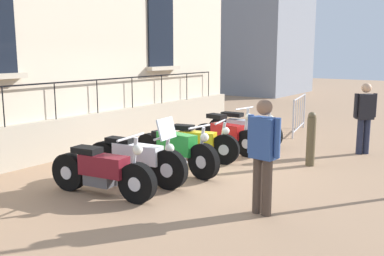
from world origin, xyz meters
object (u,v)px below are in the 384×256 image
(motorcycle_yellow, at_px, (196,143))
(crowd_barrier, at_px, (299,113))
(motorcycle_silver, at_px, (244,129))
(motorcycle_maroon, at_px, (102,172))
(motorcycle_red, at_px, (226,135))
(pedestrian_standing, at_px, (263,150))
(bollard, at_px, (311,139))
(pedestrian_walking, at_px, (365,114))
(motorcycle_white, at_px, (136,160))
(motorcycle_green, at_px, (175,150))

(motorcycle_yellow, xyz_separation_m, crowd_barrier, (0.51, 4.42, 0.17))
(motorcycle_silver, height_order, crowd_barrier, crowd_barrier)
(motorcycle_maroon, bearing_deg, motorcycle_silver, 89.85)
(motorcycle_red, height_order, pedestrian_standing, pedestrian_standing)
(bollard, bearing_deg, pedestrian_walking, 70.88)
(bollard, bearing_deg, pedestrian_standing, -82.24)
(motorcycle_white, height_order, motorcycle_green, motorcycle_white)
(motorcycle_yellow, height_order, crowd_barrier, crowd_barrier)
(motorcycle_white, xyz_separation_m, pedestrian_walking, (2.66, 4.67, 0.48))
(motorcycle_maroon, relative_size, motorcycle_white, 0.96)
(motorcycle_green, distance_m, motorcycle_red, 1.98)
(crowd_barrier, bearing_deg, motorcycle_yellow, -96.61)
(pedestrian_standing, bearing_deg, pedestrian_walking, 87.78)
(motorcycle_maroon, height_order, pedestrian_walking, pedestrian_walking)
(bollard, bearing_deg, crowd_barrier, 115.47)
(motorcycle_white, relative_size, crowd_barrier, 1.11)
(motorcycle_maroon, distance_m, motorcycle_red, 3.80)
(crowd_barrier, xyz_separation_m, pedestrian_walking, (2.19, -1.65, 0.34))
(motorcycle_green, distance_m, motorcycle_yellow, 0.93)
(motorcycle_silver, height_order, bollard, bollard)
(motorcycle_green, distance_m, pedestrian_standing, 2.63)
(motorcycle_red, xyz_separation_m, pedestrian_walking, (2.60, 1.71, 0.49))
(motorcycle_silver, relative_size, bollard, 1.80)
(motorcycle_maroon, bearing_deg, motorcycle_white, 92.73)
(motorcycle_green, relative_size, crowd_barrier, 1.15)
(motorcycle_green, height_order, pedestrian_walking, pedestrian_walking)
(motorcycle_red, distance_m, motorcycle_silver, 0.87)
(motorcycle_maroon, xyz_separation_m, motorcycle_red, (0.02, 3.80, 0.01))
(motorcycle_yellow, distance_m, crowd_barrier, 4.45)
(motorcycle_silver, xyz_separation_m, bollard, (2.02, -0.87, 0.15))
(motorcycle_white, height_order, motorcycle_red, motorcycle_white)
(motorcycle_green, distance_m, pedestrian_walking, 4.51)
(motorcycle_yellow, xyz_separation_m, pedestrian_standing, (2.52, -1.95, 0.54))
(motorcycle_silver, bearing_deg, pedestrian_walking, 17.78)
(motorcycle_silver, bearing_deg, bollard, -23.43)
(motorcycle_red, xyz_separation_m, bollard, (2.01, -0.00, 0.15))
(pedestrian_standing, relative_size, pedestrian_walking, 1.03)
(motorcycle_white, relative_size, bollard, 1.88)
(motorcycle_red, relative_size, crowd_barrier, 0.99)
(bollard, bearing_deg, motorcycle_silver, 156.57)
(motorcycle_silver, bearing_deg, crowd_barrier, 80.48)
(motorcycle_green, height_order, bollard, bollard)
(motorcycle_maroon, height_order, motorcycle_red, motorcycle_red)
(bollard, distance_m, pedestrian_standing, 3.06)
(motorcycle_yellow, bearing_deg, motorcycle_white, -88.69)
(motorcycle_white, bearing_deg, motorcycle_green, 83.26)
(motorcycle_white, xyz_separation_m, pedestrian_standing, (2.48, -0.05, 0.51))
(motorcycle_red, relative_size, bollard, 1.67)
(pedestrian_standing, bearing_deg, motorcycle_red, 128.77)
(motorcycle_yellow, bearing_deg, bollard, 26.70)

